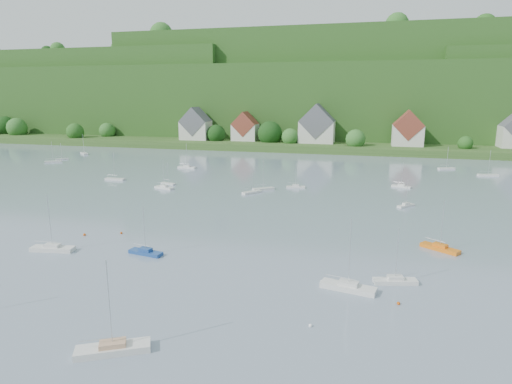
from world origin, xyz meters
TOP-DOWN VIEW (x-y plane):
  - far_shore_strip at (0.00, 200.00)m, footprint 600.00×60.00m
  - forested_ridge at (0.39, 268.57)m, footprint 620.00×181.22m
  - village_building_0 at (-55.00, 187.00)m, footprint 14.00×10.40m
  - village_building_1 at (-30.00, 189.00)m, footprint 12.00×9.36m
  - village_building_2 at (5.00, 188.00)m, footprint 16.00×11.44m
  - village_building_3 at (45.00, 186.00)m, footprint 13.00×10.40m
  - near_sailboat_1 at (-4.90, 43.30)m, footprint 6.02×2.60m
  - near_sailboat_2 at (5.43, 17.64)m, footprint 7.43×5.23m
  - near_sailboat_3 at (33.63, 41.94)m, footprint 6.13×3.00m
  - near_sailboat_4 at (27.51, 38.18)m, footprint 7.52×3.44m
  - near_sailboat_5 at (41.47, 57.41)m, footprint 6.21×5.10m
  - near_sailboat_6 at (-20.53, 40.81)m, footprint 7.32×3.05m
  - mooring_buoy_1 at (23.94, 27.63)m, footprint 0.42×0.42m
  - mooring_buoy_2 at (33.75, 35.65)m, footprint 0.43×0.43m
  - mooring_buoy_3 at (-14.53, 51.80)m, footprint 0.45×0.45m
  - mooring_buoy_4 at (23.83, 39.81)m, footprint 0.37×0.37m
  - mooring_buoy_5 at (-20.50, 49.17)m, footprint 0.50×0.50m
  - far_sailboat_cluster at (7.06, 115.32)m, footprint 193.90×63.80m

SIDE VIEW (x-z plane):
  - mooring_buoy_1 at x=23.94m, z-range -0.21..0.21m
  - mooring_buoy_2 at x=33.75m, z-range -0.22..0.22m
  - mooring_buoy_3 at x=-14.53m, z-range -0.22..0.22m
  - mooring_buoy_4 at x=23.83m, z-range -0.19..0.19m
  - mooring_buoy_5 at x=-20.50m, z-range -0.25..0.25m
  - far_sailboat_cluster at x=7.06m, z-range -3.98..4.73m
  - near_sailboat_1 at x=-4.90m, z-range -3.50..4.36m
  - near_sailboat_3 at x=33.63m, z-range -3.55..4.42m
  - near_sailboat_5 at x=41.47m, z-range -3.83..4.73m
  - near_sailboat_6 at x=-20.53m, z-range -4.31..5.28m
  - near_sailboat_4 at x=27.51m, z-range -4.42..5.39m
  - near_sailboat_2 at x=5.43m, z-range -4.45..5.43m
  - far_shore_strip at x=0.00m, z-range 0.00..3.00m
  - village_building_1 at x=-30.00m, z-range 1.75..15.75m
  - village_building_3 at x=45.00m, z-range 1.68..17.18m
  - village_building_0 at x=-55.00m, z-range 1.51..17.51m
  - village_building_2 at x=5.00m, z-range 1.27..19.27m
  - forested_ridge at x=0.39m, z-range -12.06..57.83m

